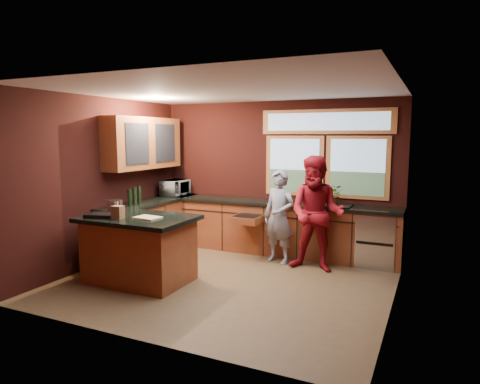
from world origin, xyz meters
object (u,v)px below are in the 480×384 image
Objects in this scene: person_grey at (279,217)px; person_red at (317,214)px; island at (139,249)px; stock_pot at (115,206)px; cutting_board at (148,218)px.

person_grey is 0.69m from person_red.
stock_pot reaches higher than island.
stock_pot is (-0.75, 0.20, 0.08)m from cutting_board.
island is at bearing -117.36° from person_grey.
person_grey is 0.86× the size of person_red.
island is 0.52m from cutting_board.
person_red reaches higher than person_grey.
person_grey is 2.59m from stock_pot.
person_red is at bearing 35.45° from island.
cutting_board reaches higher than island.
island is 2.70m from person_red.
person_red is 5.10× the size of cutting_board.
island is 1.01× the size of person_grey.
cutting_board is at bearing -112.56° from person_grey.
stock_pot is at bearing -152.52° from person_red.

